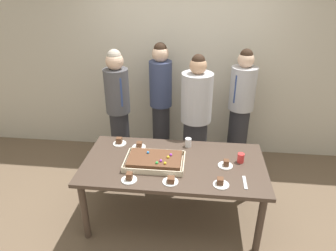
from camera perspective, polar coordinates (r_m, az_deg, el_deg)
The scene contains 17 objects.
ground_plane at distance 3.65m, azimuth 0.97°, elevation -16.39°, with size 12.00×12.00×0.00m, color brown.
interior_back_panel at distance 4.38m, azimuth 3.17°, elevation 13.52°, with size 8.00×0.12×3.00m, color beige.
party_table at distance 3.24m, azimuth 1.06°, elevation -8.01°, with size 1.88×0.96×0.72m.
sheet_cake at distance 3.16m, azimuth -2.47°, elevation -6.56°, with size 0.61×0.40×0.11m.
plated_slice_near_left at distance 2.92m, azimuth 9.74°, elevation -10.46°, with size 0.15×0.15×0.07m.
plated_slice_near_right at distance 2.96m, azimuth -7.20°, elevation -9.64°, with size 0.15×0.15×0.08m.
plated_slice_far_left at distance 3.46m, azimuth -5.38°, elevation -3.76°, with size 0.15×0.15×0.07m.
plated_slice_far_right at distance 2.91m, azimuth 0.54°, elevation -10.23°, with size 0.15×0.15×0.06m.
plated_slice_center_front at distance 3.56m, azimuth -9.01°, elevation -3.03°, with size 0.15×0.15×0.08m.
plated_slice_center_back at distance 3.19m, azimuth 10.67°, elevation -7.09°, with size 0.15×0.15×0.07m.
drink_cup_nearest at distance 3.46m, azimuth 3.78°, elevation -3.16°, with size 0.07×0.07×0.10m, color white.
drink_cup_middle at distance 3.27m, azimuth 13.35°, elevation -5.88°, with size 0.07×0.07×0.10m, color red.
cake_server_utensil at distance 3.00m, azimuth 14.09°, elevation -10.22°, with size 0.03×0.20×0.01m, color silver.
person_serving_front at distance 4.23m, azimuth -1.34°, elevation 4.58°, with size 0.30×0.30×1.70m.
person_green_shirt_behind at distance 3.81m, azimuth 5.17°, elevation 1.08°, with size 0.37×0.37×1.67m.
person_striped_tie_right at distance 4.05m, azimuth -9.20°, elevation 2.96°, with size 0.31×0.31×1.67m.
person_far_right_suit at distance 4.20m, azimuth 13.29°, elevation 3.09°, with size 0.33×0.33×1.65m.
Camera 1 is at (0.23, -2.66, 2.49)m, focal length 32.83 mm.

